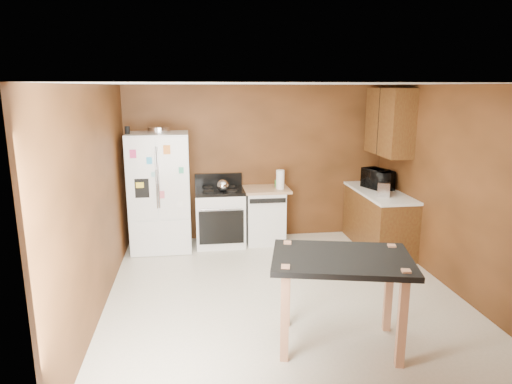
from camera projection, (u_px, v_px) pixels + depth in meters
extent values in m
plane|color=silver|center=(283.00, 294.00, 5.57)|extent=(4.50, 4.50, 0.00)
plane|color=white|center=(286.00, 84.00, 5.01)|extent=(4.50, 4.50, 0.00)
plane|color=brown|center=(257.00, 163.00, 7.46)|extent=(4.20, 0.00, 4.20)
plane|color=brown|center=(349.00, 270.00, 3.12)|extent=(4.20, 0.00, 4.20)
plane|color=brown|center=(97.00, 201.00, 5.01)|extent=(0.00, 4.50, 4.50)
plane|color=brown|center=(453.00, 189.00, 5.57)|extent=(0.00, 4.50, 4.50)
cylinder|color=silver|center=(159.00, 130.00, 6.78)|extent=(0.35, 0.35, 0.09)
cylinder|color=black|center=(127.00, 130.00, 6.59)|extent=(0.07, 0.07, 0.11)
sphere|color=silver|center=(223.00, 186.00, 6.98)|extent=(0.18, 0.18, 0.18)
cylinder|color=white|center=(280.00, 180.00, 7.18)|extent=(0.16, 0.16, 0.30)
cylinder|color=green|center=(278.00, 183.00, 7.35)|extent=(0.12, 0.12, 0.11)
cube|color=silver|center=(384.00, 188.00, 6.72)|extent=(0.28, 0.33, 0.21)
imported|color=black|center=(378.00, 180.00, 7.17)|extent=(0.49, 0.59, 0.28)
cube|color=white|center=(160.00, 192.00, 6.97)|extent=(0.90, 0.75, 1.80)
cube|color=white|center=(141.00, 179.00, 6.50)|extent=(0.43, 0.02, 1.20)
cube|color=white|center=(173.00, 178.00, 6.56)|extent=(0.43, 0.02, 1.20)
cube|color=white|center=(161.00, 238.00, 6.74)|extent=(0.88, 0.02, 0.54)
cube|color=black|center=(142.00, 188.00, 6.53)|extent=(0.20, 0.01, 0.28)
cylinder|color=silver|center=(156.00, 178.00, 6.50)|extent=(0.02, 0.02, 0.90)
cylinder|color=silver|center=(158.00, 178.00, 6.51)|extent=(0.02, 0.02, 0.90)
cube|color=#DA3375|center=(133.00, 154.00, 6.38)|extent=(0.09, 0.00, 0.12)
cube|color=#39AEF2|center=(149.00, 161.00, 6.43)|extent=(0.08, 0.00, 0.10)
cube|color=orange|center=(167.00, 150.00, 6.43)|extent=(0.10, 0.00, 0.13)
cube|color=#3DAB84|center=(181.00, 170.00, 6.53)|extent=(0.07, 0.00, 0.09)
cube|color=yellow|center=(140.00, 185.00, 6.49)|extent=(0.11, 0.00, 0.08)
cube|color=#D65F71|center=(162.00, 195.00, 6.57)|extent=(0.08, 0.00, 0.11)
cube|color=white|center=(180.00, 204.00, 6.64)|extent=(0.09, 0.00, 0.10)
cube|color=#85C2C8|center=(154.00, 174.00, 6.49)|extent=(0.07, 0.00, 0.07)
cube|color=white|center=(220.00, 218.00, 7.25)|extent=(0.76, 0.65, 0.85)
cube|color=black|center=(220.00, 191.00, 7.15)|extent=(0.76, 0.65, 0.05)
cube|color=black|center=(218.00, 179.00, 7.40)|extent=(0.76, 0.06, 0.20)
cube|color=black|center=(221.00, 227.00, 6.93)|extent=(0.68, 0.02, 0.52)
cylinder|color=silver|center=(221.00, 209.00, 6.86)|extent=(0.62, 0.02, 0.02)
cylinder|color=black|center=(208.00, 187.00, 7.27)|extent=(0.17, 0.17, 0.02)
cylinder|color=black|center=(230.00, 186.00, 7.32)|extent=(0.17, 0.17, 0.02)
cylinder|color=black|center=(208.00, 192.00, 6.96)|extent=(0.17, 0.17, 0.02)
cylinder|color=black|center=(232.00, 191.00, 7.01)|extent=(0.17, 0.17, 0.02)
cube|color=white|center=(264.00, 216.00, 7.37)|extent=(0.60, 0.60, 0.85)
cube|color=black|center=(268.00, 201.00, 6.99)|extent=(0.56, 0.02, 0.07)
cube|color=tan|center=(265.00, 189.00, 7.27)|extent=(0.78, 0.62, 0.04)
cube|color=brown|center=(378.00, 220.00, 7.12)|extent=(0.60, 1.55, 0.86)
cube|color=white|center=(380.00, 192.00, 7.02)|extent=(0.63, 1.58, 0.04)
cube|color=brown|center=(389.00, 122.00, 6.89)|extent=(0.35, 1.05, 1.00)
cube|color=black|center=(378.00, 122.00, 6.86)|extent=(0.01, 0.01, 1.00)
cube|color=black|center=(342.00, 259.00, 4.29)|extent=(1.47, 1.14, 0.05)
cube|color=tan|center=(287.00, 284.00, 4.75)|extent=(0.09, 0.09, 0.93)
cube|color=tan|center=(389.00, 288.00, 4.65)|extent=(0.09, 0.09, 0.93)
cube|color=tan|center=(285.00, 314.00, 4.13)|extent=(0.09, 0.09, 0.93)
cube|color=tan|center=(402.00, 319.00, 4.03)|extent=(0.09, 0.09, 0.93)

